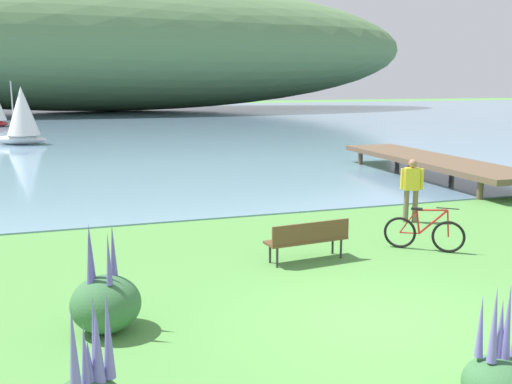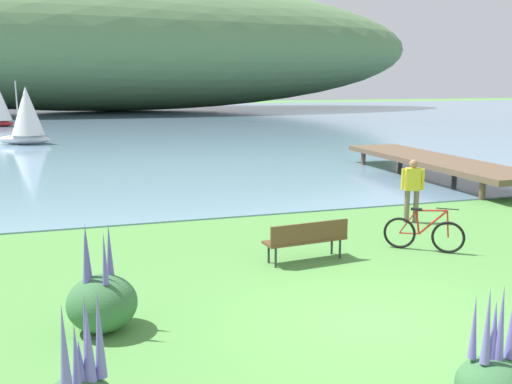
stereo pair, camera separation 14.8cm
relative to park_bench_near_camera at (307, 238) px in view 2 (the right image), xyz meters
name	(u,v)px [view 2 (the right image)]	position (x,y,z in m)	size (l,w,h in m)	color
ground_plane	(372,323)	(-0.21, -3.20, -0.52)	(200.00, 200.00, 0.00)	#518E42
bay_water	(123,122)	(-0.21, 44.26, -0.50)	(180.00, 80.00, 0.04)	#6B8EA8
distant_hillside	(112,46)	(0.47, 64.68, 7.55)	(80.95, 28.00, 16.06)	#567A4C
park_bench_near_camera	(307,238)	(0.00, 0.00, 0.00)	(1.84, 0.68, 0.88)	brown
bicycle_leaning_near_bench	(424,233)	(2.80, -0.05, -0.12)	(1.42, 1.16, 1.01)	black
person_at_shoreline	(412,187)	(3.99, 2.33, 0.46)	(0.57, 0.34, 1.71)	#72604C
echium_bush_closest_to_camera	(102,301)	(-4.26, -2.20, -0.05)	(1.06, 1.06, 1.69)	#386B3D
echium_bush_mid_cluster	(495,381)	(-0.12, -5.85, -0.12)	(0.88, 0.88, 1.55)	#386B3D
sailboat_nearest_to_shore	(0,107)	(-10.33, 41.32, 1.11)	(2.80, 2.53, 3.37)	#B22323
sailboat_toward_hillside	(26,115)	(-7.21, 25.93, 1.27)	(3.29, 2.30, 3.72)	white
pier_dock	(435,161)	(8.79, 8.26, 0.17)	(2.40, 10.00, 0.80)	brown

